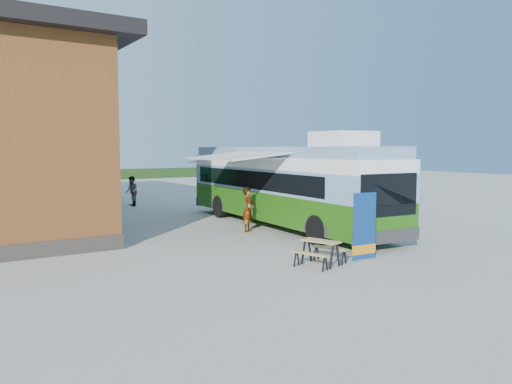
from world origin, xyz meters
TOP-DOWN VIEW (x-y plane):
  - ground at (0.00, 0.00)m, footprint 100.00×100.00m
  - hedge at (8.00, 38.00)m, footprint 40.00×3.00m
  - bus at (0.91, 1.02)m, footprint 3.60×13.06m
  - awning at (-1.20, 0.84)m, footprint 3.27×4.91m
  - banner at (-0.91, -5.63)m, footprint 0.89×0.22m
  - picnic_table at (-2.46, -5.43)m, footprint 1.56×1.47m
  - person_a at (-1.08, 0.68)m, footprint 0.78×0.76m
  - person_b at (-2.07, 11.88)m, footprint 0.75×0.92m
  - slurry_tanker at (-4.34, 18.15)m, footprint 3.23×6.72m

SIDE VIEW (x-z plane):
  - ground at x=0.00m, z-range 0.00..0.00m
  - hedge at x=8.00m, z-range 0.00..1.00m
  - picnic_table at x=-2.46m, z-range 0.18..0.91m
  - banner at x=-0.91m, z-range -0.19..1.86m
  - person_b at x=-2.07m, z-range 0.00..1.75m
  - person_a at x=-1.08m, z-range 0.00..1.80m
  - slurry_tanker at x=-4.34m, z-range 0.19..2.74m
  - bus at x=0.91m, z-range -0.09..3.88m
  - awning at x=-1.20m, z-range 2.60..3.16m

